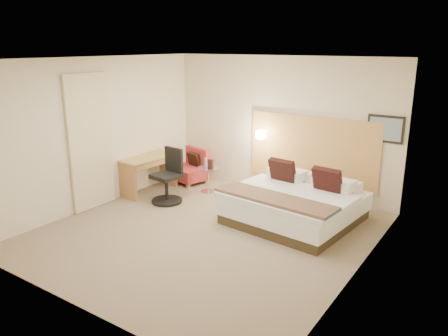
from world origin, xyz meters
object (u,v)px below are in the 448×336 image
Objects in this scene: bed at (295,203)px; desk at (149,164)px; lounge_chair at (191,169)px; desk_chair at (168,181)px; side_table at (208,179)px.

bed is 3.11m from desk.
bed reaches higher than desk.
bed is at bearing -14.32° from lounge_chair.
bed is 2.89m from lounge_chair.
desk is 0.75m from desk_chair.
desk is (-0.29, -0.98, 0.29)m from lounge_chair.
desk_chair is at bearing -168.49° from bed.
desk is (-0.99, -0.65, 0.30)m from side_table.
side_table is 0.42× the size of desk.
side_table is at bearing -24.87° from lounge_chair.
side_table is at bearing 169.52° from bed.
side_table is 0.93m from desk_chair.
desk is at bearing -146.75° from side_table.
bed is 2.10× the size of desk_chair.
bed is at bearing -10.48° from side_table.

